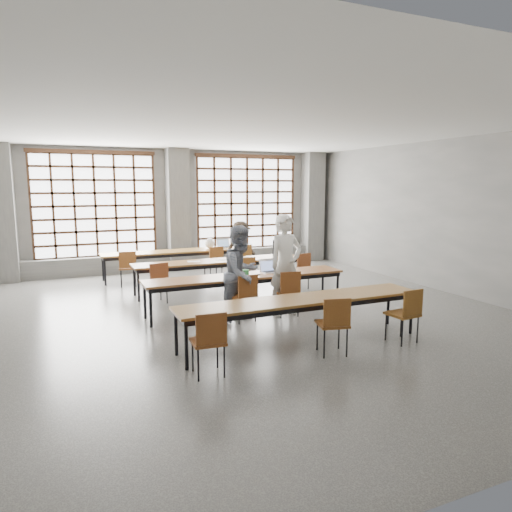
# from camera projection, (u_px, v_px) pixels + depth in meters

# --- Properties ---
(floor) EXTENTS (11.00, 11.00, 0.00)m
(floor) POSITION_uv_depth(u_px,v_px,m) (246.00, 315.00, 8.76)
(floor) COLOR #4C4C4A
(floor) RESTS_ON ground
(ceiling) EXTENTS (11.00, 11.00, 0.00)m
(ceiling) POSITION_uv_depth(u_px,v_px,m) (245.00, 127.00, 8.23)
(ceiling) COLOR silver
(ceiling) RESTS_ON floor
(wall_back) EXTENTS (10.00, 0.00, 10.00)m
(wall_back) POSITION_uv_depth(u_px,v_px,m) (176.00, 209.00, 13.48)
(wall_back) COLOR #5D5D5A
(wall_back) RESTS_ON floor
(wall_right) EXTENTS (0.00, 11.00, 11.00)m
(wall_right) POSITION_uv_depth(u_px,v_px,m) (447.00, 216.00, 10.46)
(wall_right) COLOR #5D5D5A
(wall_right) RESTS_ON floor
(column_left) EXTENTS (0.60, 0.55, 3.50)m
(column_left) POSITION_uv_depth(u_px,v_px,m) (2.00, 214.00, 11.46)
(column_left) COLOR #51514F
(column_left) RESTS_ON floor
(column_mid) EXTENTS (0.60, 0.55, 3.50)m
(column_mid) POSITION_uv_depth(u_px,v_px,m) (178.00, 210.00, 13.23)
(column_mid) COLOR #51514F
(column_mid) RESTS_ON floor
(column_right) EXTENTS (0.60, 0.55, 3.50)m
(column_right) POSITION_uv_depth(u_px,v_px,m) (312.00, 207.00, 15.00)
(column_right) COLOR #51514F
(column_right) RESTS_ON floor
(window_left) EXTENTS (3.32, 0.12, 3.00)m
(window_left) POSITION_uv_depth(u_px,v_px,m) (95.00, 206.00, 12.50)
(window_left) COLOR white
(window_left) RESTS_ON wall_back
(window_right) EXTENTS (3.32, 0.12, 3.00)m
(window_right) POSITION_uv_depth(u_px,v_px,m) (247.00, 203.00, 14.27)
(window_right) COLOR white
(window_right) RESTS_ON wall_back
(sill_ledge) EXTENTS (9.80, 0.35, 0.50)m
(sill_ledge) POSITION_uv_depth(u_px,v_px,m) (179.00, 260.00, 13.53)
(sill_ledge) COLOR #51514F
(sill_ledge) RESTS_ON floor
(desk_row_a) EXTENTS (4.00, 0.70, 0.73)m
(desk_row_a) POSITION_uv_depth(u_px,v_px,m) (178.00, 253.00, 12.22)
(desk_row_a) COLOR brown
(desk_row_a) RESTS_ON floor
(desk_row_b) EXTENTS (4.00, 0.70, 0.73)m
(desk_row_b) POSITION_uv_depth(u_px,v_px,m) (220.00, 263.00, 10.65)
(desk_row_b) COLOR brown
(desk_row_b) RESTS_ON floor
(desk_row_c) EXTENTS (4.00, 0.70, 0.73)m
(desk_row_c) POSITION_uv_depth(u_px,v_px,m) (246.00, 278.00, 8.89)
(desk_row_c) COLOR brown
(desk_row_c) RESTS_ON floor
(desk_row_d) EXTENTS (4.00, 0.70, 0.73)m
(desk_row_d) POSITION_uv_depth(u_px,v_px,m) (302.00, 302.00, 7.06)
(desk_row_d) COLOR brown
(desk_row_d) RESTS_ON floor
(chair_back_left) EXTENTS (0.48, 0.48, 0.88)m
(chair_back_left) POSITION_uv_depth(u_px,v_px,m) (128.00, 265.00, 11.12)
(chair_back_left) COLOR brown
(chair_back_left) RESTS_ON floor
(chair_back_mid) EXTENTS (0.47, 0.48, 0.88)m
(chair_back_mid) POSITION_uv_depth(u_px,v_px,m) (214.00, 259.00, 11.99)
(chair_back_mid) COLOR brown
(chair_back_mid) RESTS_ON floor
(chair_back_right) EXTENTS (0.52, 0.52, 0.88)m
(chair_back_right) POSITION_uv_depth(u_px,v_px,m) (243.00, 257.00, 12.31)
(chair_back_right) COLOR brown
(chair_back_right) RESTS_ON floor
(chair_mid_left) EXTENTS (0.49, 0.49, 0.88)m
(chair_mid_left) POSITION_uv_depth(u_px,v_px,m) (157.00, 279.00, 9.48)
(chair_mid_left) COLOR brown
(chair_mid_left) RESTS_ON floor
(chair_mid_centre) EXTENTS (0.45, 0.46, 0.88)m
(chair_mid_centre) POSITION_uv_depth(u_px,v_px,m) (245.00, 272.00, 10.26)
(chair_mid_centre) COLOR brown
(chair_mid_centre) RESTS_ON floor
(chair_mid_right) EXTENTS (0.49, 0.49, 0.88)m
(chair_mid_right) POSITION_uv_depth(u_px,v_px,m) (301.00, 267.00, 10.82)
(chair_mid_right) COLOR brown
(chair_mid_right) RESTS_ON floor
(chair_front_left) EXTENTS (0.47, 0.48, 0.88)m
(chair_front_left) POSITION_uv_depth(u_px,v_px,m) (245.00, 293.00, 8.23)
(chair_front_left) COLOR brown
(chair_front_left) RESTS_ON floor
(chair_front_right) EXTENTS (0.46, 0.47, 0.88)m
(chair_front_right) POSITION_uv_depth(u_px,v_px,m) (288.00, 289.00, 8.58)
(chair_front_right) COLOR brown
(chair_front_right) RESTS_ON floor
(chair_near_left) EXTENTS (0.45, 0.45, 0.88)m
(chair_near_left) POSITION_uv_depth(u_px,v_px,m) (209.00, 337.00, 5.84)
(chair_near_left) COLOR brown
(chair_near_left) RESTS_ON floor
(chair_near_mid) EXTENTS (0.51, 0.51, 0.88)m
(chair_near_mid) POSITION_uv_depth(u_px,v_px,m) (334.00, 320.00, 6.58)
(chair_near_mid) COLOR brown
(chair_near_mid) RESTS_ON floor
(chair_near_right) EXTENTS (0.46, 0.46, 0.88)m
(chair_near_right) POSITION_uv_depth(u_px,v_px,m) (406.00, 310.00, 7.10)
(chair_near_right) COLOR brown
(chair_near_right) RESTS_ON floor
(student_male) EXTENTS (0.76, 0.56, 1.93)m
(student_male) POSITION_uv_depth(u_px,v_px,m) (286.00, 265.00, 8.63)
(student_male) COLOR white
(student_male) RESTS_ON floor
(student_female) EXTENTS (1.06, 0.98, 1.75)m
(student_female) POSITION_uv_depth(u_px,v_px,m) (241.00, 273.00, 8.29)
(student_female) COLOR #182749
(student_female) RESTS_ON floor
(student_back) EXTENTS (1.08, 0.78, 1.50)m
(student_back) POSITION_uv_depth(u_px,v_px,m) (241.00, 249.00, 12.39)
(student_back) COLOR black
(student_back) RESTS_ON floor
(laptop_front) EXTENTS (0.38, 0.32, 0.26)m
(laptop_front) POSITION_uv_depth(u_px,v_px,m) (269.00, 269.00, 9.19)
(laptop_front) COLOR #BCBCC1
(laptop_front) RESTS_ON desk_row_c
(laptop_back) EXTENTS (0.39, 0.33, 0.26)m
(laptop_back) POSITION_uv_depth(u_px,v_px,m) (224.00, 245.00, 12.83)
(laptop_back) COLOR silver
(laptop_back) RESTS_ON desk_row_a
(mouse) EXTENTS (0.11, 0.08, 0.04)m
(mouse) POSITION_uv_depth(u_px,v_px,m) (290.00, 271.00, 9.24)
(mouse) COLOR white
(mouse) RESTS_ON desk_row_c
(green_box) EXTENTS (0.27, 0.17, 0.09)m
(green_box) POSITION_uv_depth(u_px,v_px,m) (242.00, 272.00, 8.93)
(green_box) COLOR #2D8A3F
(green_box) RESTS_ON desk_row_c
(phone) EXTENTS (0.14, 0.10, 0.01)m
(phone) POSITION_uv_depth(u_px,v_px,m) (257.00, 275.00, 8.86)
(phone) COLOR black
(phone) RESTS_ON desk_row_c
(paper_sheet_a) EXTENTS (0.32, 0.25, 0.00)m
(paper_sheet_a) POSITION_uv_depth(u_px,v_px,m) (194.00, 261.00, 10.45)
(paper_sheet_a) COLOR white
(paper_sheet_a) RESTS_ON desk_row_b
(paper_sheet_c) EXTENTS (0.34, 0.27, 0.00)m
(paper_sheet_c) POSITION_uv_depth(u_px,v_px,m) (224.00, 260.00, 10.68)
(paper_sheet_c) COLOR white
(paper_sheet_c) RESTS_ON desk_row_b
(backpack) EXTENTS (0.37, 0.32, 0.40)m
(backpack) POSITION_uv_depth(u_px,v_px,m) (280.00, 248.00, 11.29)
(backpack) COLOR black
(backpack) RESTS_ON desk_row_b
(plastic_bag) EXTENTS (0.30, 0.27, 0.29)m
(plastic_bag) POSITION_uv_depth(u_px,v_px,m) (210.00, 243.00, 12.59)
(plastic_bag) COLOR white
(plastic_bag) RESTS_ON desk_row_a
(red_pouch) EXTENTS (0.21, 0.13, 0.06)m
(red_pouch) POSITION_uv_depth(u_px,v_px,m) (208.00, 338.00, 5.92)
(red_pouch) COLOR #AE2815
(red_pouch) RESTS_ON chair_near_left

